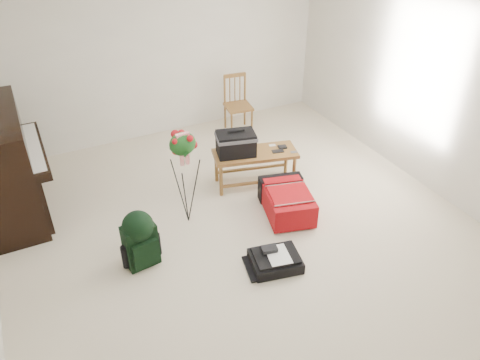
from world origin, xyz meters
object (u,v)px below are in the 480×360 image
dining_chair (237,105)px  black_duffel (275,260)px  flower_stand (185,179)px  piano (7,167)px  red_suitcase (284,199)px  green_backpack (140,237)px  bench (243,148)px

dining_chair → black_duffel: size_ratio=1.54×
flower_stand → piano: bearing=145.6°
red_suitcase → green_backpack: bearing=-161.2°
black_duffel → bench: bearing=87.7°
piano → black_duffel: size_ratio=2.68×
piano → flower_stand: (1.71, -1.08, -0.03)m
bench → green_backpack: bench is taller
red_suitcase → flower_stand: (-1.08, 0.32, 0.40)m
piano → dining_chair: size_ratio=1.74×
piano → black_duffel: 3.15m
bench → flower_stand: bearing=-144.5°
flower_stand → green_backpack: bearing=-148.2°
red_suitcase → flower_stand: bearing=178.0°
flower_stand → red_suitcase: bearing=-18.8°
red_suitcase → flower_stand: flower_stand is taller
bench → red_suitcase: (0.21, -0.66, -0.39)m
red_suitcase → bench: bearing=122.1°
black_duffel → dining_chair: bearing=82.6°
bench → black_duffel: bearing=-89.8°
bench → black_duffel: bench is taller
flower_stand → bench: bearing=19.1°
black_duffel → red_suitcase: bearing=65.1°
black_duffel → green_backpack: (-1.19, 0.63, 0.28)m
green_backpack → bench: bearing=20.0°
dining_chair → red_suitcase: bearing=-93.9°
piano → red_suitcase: piano is taller
bench → green_backpack: size_ratio=1.72×
piano → bench: size_ratio=1.36×
piano → green_backpack: 1.87m
dining_chair → piano: bearing=-160.5°
dining_chair → red_suitcase: 2.15m
green_backpack → dining_chair: bearing=38.4°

